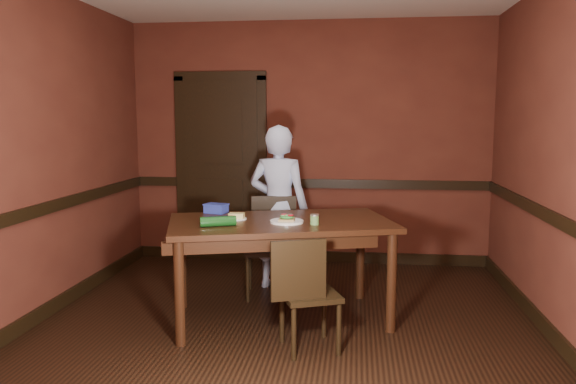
% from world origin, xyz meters
% --- Properties ---
extents(floor, '(4.00, 4.50, 0.01)m').
position_xyz_m(floor, '(0.00, 0.00, 0.00)').
color(floor, black).
rests_on(floor, ground).
extents(wall_back, '(4.00, 0.02, 2.70)m').
position_xyz_m(wall_back, '(0.00, 2.25, 1.35)').
color(wall_back, '#55251A').
rests_on(wall_back, ground).
extents(wall_front, '(4.00, 0.02, 2.70)m').
position_xyz_m(wall_front, '(0.00, -2.25, 1.35)').
color(wall_front, '#55251A').
rests_on(wall_front, ground).
extents(wall_left, '(0.02, 4.50, 2.70)m').
position_xyz_m(wall_left, '(-2.00, 0.00, 1.35)').
color(wall_left, '#55251A').
rests_on(wall_left, ground).
extents(wall_right, '(0.02, 4.50, 2.70)m').
position_xyz_m(wall_right, '(2.00, 0.00, 1.35)').
color(wall_right, '#55251A').
rests_on(wall_right, ground).
extents(dado_back, '(4.00, 0.03, 0.10)m').
position_xyz_m(dado_back, '(0.00, 2.23, 0.90)').
color(dado_back, black).
rests_on(dado_back, ground).
extents(dado_left, '(0.03, 4.50, 0.10)m').
position_xyz_m(dado_left, '(-1.99, 0.00, 0.90)').
color(dado_left, black).
rests_on(dado_left, ground).
extents(dado_right, '(0.03, 4.50, 0.10)m').
position_xyz_m(dado_right, '(1.99, 0.00, 0.90)').
color(dado_right, black).
rests_on(dado_right, ground).
extents(baseboard_back, '(4.00, 0.03, 0.12)m').
position_xyz_m(baseboard_back, '(0.00, 2.23, 0.06)').
color(baseboard_back, black).
rests_on(baseboard_back, ground).
extents(baseboard_left, '(0.03, 4.50, 0.12)m').
position_xyz_m(baseboard_left, '(-1.99, 0.00, 0.06)').
color(baseboard_left, black).
rests_on(baseboard_left, ground).
extents(baseboard_right, '(0.03, 4.50, 0.12)m').
position_xyz_m(baseboard_right, '(1.99, 0.00, 0.06)').
color(baseboard_right, black).
rests_on(baseboard_right, ground).
extents(door, '(1.05, 0.07, 2.20)m').
position_xyz_m(door, '(-1.00, 2.22, 1.09)').
color(door, black).
rests_on(door, ground).
extents(dining_table, '(1.96, 1.44, 0.82)m').
position_xyz_m(dining_table, '(-0.06, 0.35, 0.41)').
color(dining_table, black).
rests_on(dining_table, floor).
extents(chair_far, '(0.48, 0.48, 0.90)m').
position_xyz_m(chair_far, '(-0.26, 0.94, 0.45)').
color(chair_far, black).
rests_on(chair_far, floor).
extents(chair_near, '(0.50, 0.50, 0.82)m').
position_xyz_m(chair_near, '(0.22, -0.22, 0.41)').
color(chair_near, black).
rests_on(chair_near, floor).
extents(person, '(0.62, 0.46, 1.57)m').
position_xyz_m(person, '(-0.19, 1.21, 0.79)').
color(person, silver).
rests_on(person, floor).
extents(sandwich_plate, '(0.26, 0.26, 0.07)m').
position_xyz_m(sandwich_plate, '(0.00, 0.25, 0.84)').
color(sandwich_plate, white).
rests_on(sandwich_plate, dining_table).
extents(sauce_jar, '(0.07, 0.07, 0.08)m').
position_xyz_m(sauce_jar, '(0.22, 0.20, 0.86)').
color(sauce_jar, '#5A8944').
rests_on(sauce_jar, dining_table).
extents(cheese_saucer, '(0.16, 0.16, 0.05)m').
position_xyz_m(cheese_saucer, '(-0.42, 0.35, 0.84)').
color(cheese_saucer, white).
rests_on(cheese_saucer, dining_table).
extents(food_tub, '(0.22, 0.18, 0.08)m').
position_xyz_m(food_tub, '(-0.66, 0.62, 0.86)').
color(food_tub, '#3244BF').
rests_on(food_tub, dining_table).
extents(wrapped_veg, '(0.28, 0.17, 0.08)m').
position_xyz_m(wrapped_veg, '(-0.50, 0.04, 0.86)').
color(wrapped_veg, '#103F12').
rests_on(wrapped_veg, dining_table).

